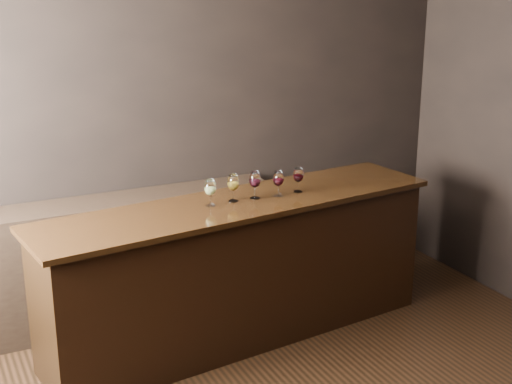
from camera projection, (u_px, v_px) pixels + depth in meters
name	position (u px, v px, depth m)	size (l,w,h in m)	color
room_shell	(252.00, 131.00, 3.38)	(5.02, 4.52, 2.81)	black
bar_counter	(240.00, 273.00, 5.05)	(2.83, 0.61, 0.99)	black
bar_top	(239.00, 204.00, 4.90)	(2.92, 0.68, 0.04)	black
back_bar_shelf	(104.00, 262.00, 5.29)	(2.63, 0.40, 0.95)	black
glass_white	(210.00, 188.00, 4.76)	(0.08, 0.08, 0.19)	white
glass_amber	(233.00, 183.00, 4.86)	(0.08, 0.08, 0.19)	white
glass_red_a	(255.00, 180.00, 4.92)	(0.08, 0.08, 0.19)	white
glass_red_b	(278.00, 179.00, 4.97)	(0.08, 0.08, 0.18)	white
glass_red_c	(298.00, 175.00, 5.07)	(0.08, 0.08, 0.18)	white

